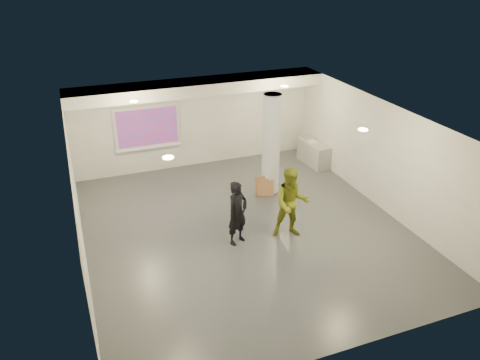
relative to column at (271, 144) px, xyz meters
name	(u,v)px	position (x,y,z in m)	size (l,w,h in m)	color
floor	(245,229)	(-1.50, -1.80, -1.50)	(8.00, 9.00, 0.01)	#3A3D42
ceiling	(246,120)	(-1.50, -1.80, 1.50)	(8.00, 9.00, 0.01)	silver
wall_back	(196,122)	(-1.50, 2.70, 0.00)	(8.00, 0.01, 3.00)	beige
wall_front	(344,287)	(-1.50, -6.30, 0.00)	(8.00, 0.01, 3.00)	beige
wall_left	(77,206)	(-5.50, -1.80, 0.00)	(0.01, 9.00, 3.00)	beige
wall_right	(381,155)	(2.50, -1.80, 0.00)	(0.01, 9.00, 3.00)	beige
soffit_band	(199,87)	(-1.50, 2.15, 1.32)	(8.00, 1.10, 0.36)	silver
downlight_nw	(134,102)	(-3.70, 0.70, 1.48)	(0.22, 0.22, 0.02)	#F6D081
downlight_ne	(285,86)	(0.70, 0.70, 1.48)	(0.22, 0.22, 0.02)	#F6D081
downlight_sw	(168,157)	(-3.70, -3.30, 1.48)	(0.22, 0.22, 0.02)	#F6D081
downlight_se	(363,130)	(0.70, -3.30, 1.48)	(0.22, 0.22, 0.02)	#F6D081
column	(271,144)	(0.00, 0.00, 0.00)	(0.52, 0.52, 3.00)	silver
projection_screen	(147,128)	(-3.10, 2.65, 0.03)	(2.10, 0.13, 1.42)	white
credenza	(314,153)	(2.22, 1.29, -1.11)	(0.55, 1.33, 0.78)	gray
papers_stack	(312,142)	(2.16, 1.38, -0.71)	(0.25, 0.33, 0.02)	silver
cardboard_back	(264,185)	(-0.27, -0.16, -1.21)	(0.54, 0.05, 0.58)	#8E5F3C
cardboard_front	(266,187)	(-0.24, -0.24, -1.24)	(0.48, 0.05, 0.53)	#8E5F3C
woman	(237,213)	(-1.90, -2.28, -0.68)	(0.60, 0.39, 1.65)	black
man	(291,203)	(-0.54, -2.46, -0.57)	(0.90, 0.71, 1.86)	olive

